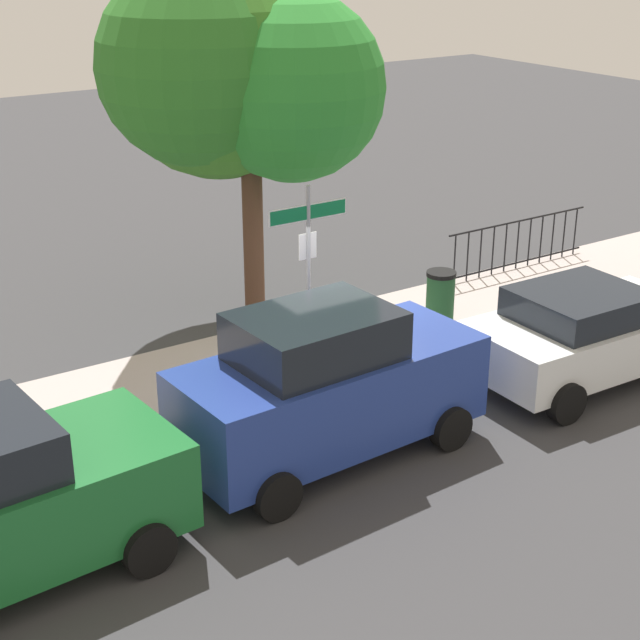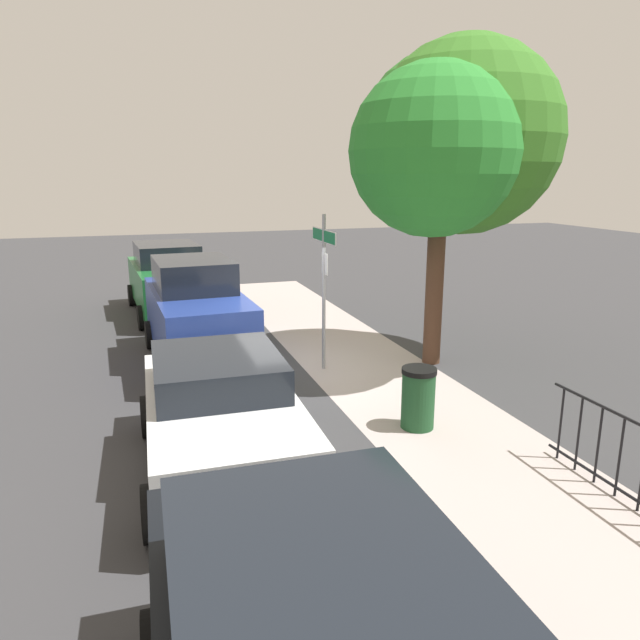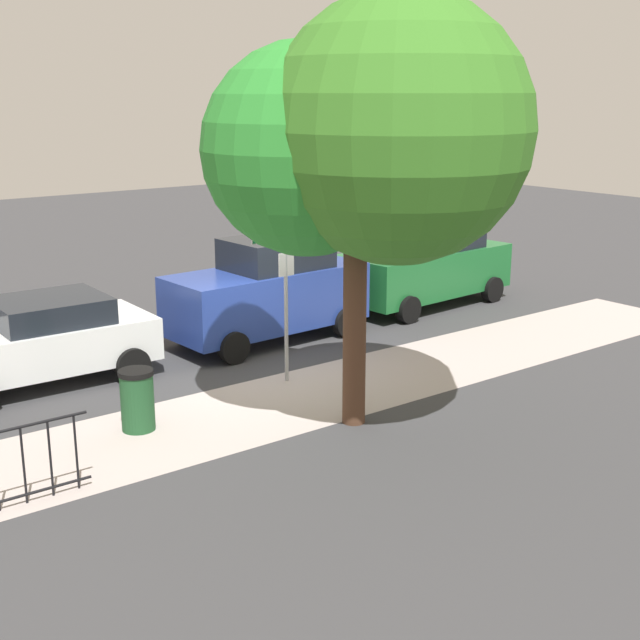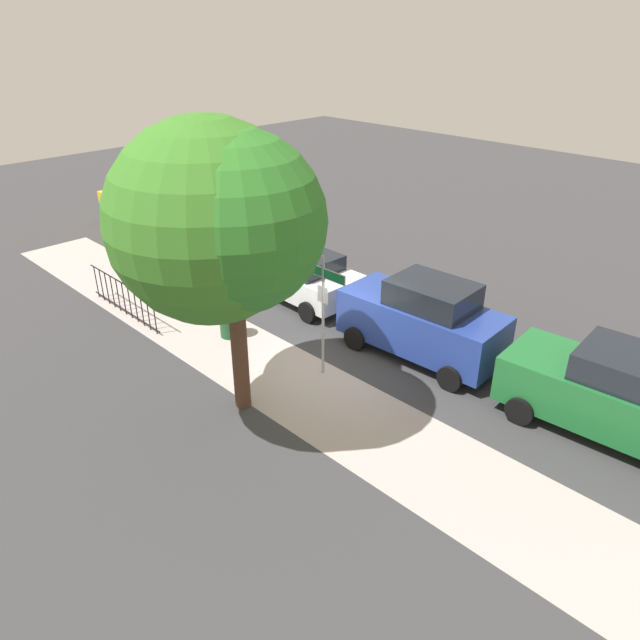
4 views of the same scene
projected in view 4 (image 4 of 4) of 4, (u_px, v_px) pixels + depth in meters
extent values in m
plane|color=#38383A|center=(334.00, 366.00, 15.19)|extent=(60.00, 60.00, 0.00)
cube|color=#AFA19D|center=(245.00, 356.00, 15.63)|extent=(24.00, 2.60, 0.00)
cylinder|color=#9EA0A5|center=(323.00, 317.00, 14.21)|extent=(0.07, 0.07, 3.14)
cube|color=#0F723D|center=(323.00, 273.00, 13.68)|extent=(1.37, 0.02, 0.22)
cube|color=white|center=(323.00, 273.00, 13.68)|extent=(1.40, 0.02, 0.25)
cube|color=silver|center=(323.00, 295.00, 13.92)|extent=(0.32, 0.02, 0.42)
cylinder|color=#4E3223|center=(239.00, 343.00, 12.94)|extent=(0.37, 0.37, 3.27)
sphere|color=#2A852D|center=(232.00, 216.00, 12.35)|extent=(3.17, 3.17, 3.17)
sphere|color=#2C7225|center=(235.00, 222.00, 10.83)|extent=(3.43, 3.43, 3.43)
sphere|color=#377824|center=(209.00, 222.00, 11.01)|extent=(3.89, 3.89, 3.89)
sphere|color=#34751F|center=(229.00, 209.00, 12.13)|extent=(2.32, 2.32, 2.32)
cube|color=#1C672E|center=(613.00, 398.00, 12.43)|extent=(4.66, 2.19, 1.08)
cube|color=black|center=(636.00, 369.00, 11.89)|extent=(2.29, 1.80, 0.59)
cylinder|color=black|center=(520.00, 411.00, 12.95)|extent=(0.65, 0.26, 0.64)
cylinder|color=black|center=(553.00, 376.00, 14.21)|extent=(0.65, 0.26, 0.64)
cube|color=navy|center=(421.00, 324.00, 15.26)|extent=(4.38, 1.93, 1.22)
cube|color=black|center=(432.00, 294.00, 14.68)|extent=(2.14, 1.61, 0.64)
cylinder|color=black|center=(355.00, 338.00, 15.85)|extent=(0.65, 0.25, 0.64)
cylinder|color=black|center=(393.00, 317.00, 16.98)|extent=(0.65, 0.25, 0.64)
cylinder|color=black|center=(450.00, 378.00, 14.10)|extent=(0.65, 0.25, 0.64)
cylinder|color=black|center=(485.00, 351.00, 15.24)|extent=(0.65, 0.25, 0.64)
cube|color=white|center=(300.00, 278.00, 18.52)|extent=(4.04, 1.97, 0.78)
cube|color=black|center=(305.00, 261.00, 18.09)|extent=(1.95, 1.70, 0.46)
cylinder|color=black|center=(251.00, 285.00, 19.00)|extent=(0.64, 0.23, 0.64)
cylinder|color=black|center=(294.00, 269.00, 20.15)|extent=(0.64, 0.23, 0.64)
cylinder|color=black|center=(308.00, 312.00, 17.25)|extent=(0.64, 0.23, 0.64)
cylinder|color=black|center=(352.00, 293.00, 18.41)|extent=(0.64, 0.23, 0.64)
cube|color=black|center=(212.00, 237.00, 21.55)|extent=(4.33, 1.95, 1.00)
cube|color=black|center=(215.00, 218.00, 21.03)|extent=(2.09, 1.69, 0.55)
cylinder|color=black|center=(170.00, 246.00, 22.14)|extent=(0.64, 0.23, 0.64)
cylinder|color=black|center=(212.00, 235.00, 23.29)|extent=(0.64, 0.23, 0.64)
cylinder|color=black|center=(215.00, 268.00, 20.27)|extent=(0.64, 0.23, 0.64)
cylinder|color=black|center=(258.00, 254.00, 21.43)|extent=(0.64, 0.23, 0.64)
cube|color=yellow|center=(147.00, 209.00, 24.64)|extent=(4.65, 1.98, 1.02)
cube|color=black|center=(148.00, 192.00, 24.10)|extent=(2.25, 1.70, 0.56)
cylinder|color=black|center=(109.00, 218.00, 25.23)|extent=(0.64, 0.23, 0.64)
cylinder|color=black|center=(148.00, 209.00, 26.44)|extent=(0.64, 0.23, 0.64)
cylinder|color=black|center=(149.00, 235.00, 23.31)|extent=(0.64, 0.23, 0.64)
cylinder|color=black|center=(189.00, 224.00, 24.51)|extent=(0.64, 0.23, 0.64)
cylinder|color=black|center=(121.00, 282.00, 17.34)|extent=(3.84, 0.04, 0.04)
cylinder|color=black|center=(126.00, 311.00, 17.77)|extent=(3.84, 0.04, 0.04)
cylinder|color=black|center=(155.00, 317.00, 16.49)|extent=(0.03, 0.03, 1.05)
cylinder|color=black|center=(148.00, 313.00, 16.70)|extent=(0.03, 0.03, 1.05)
cylinder|color=black|center=(142.00, 310.00, 16.92)|extent=(0.03, 0.03, 1.05)
cylinder|color=black|center=(136.00, 306.00, 17.14)|extent=(0.03, 0.03, 1.05)
cylinder|color=black|center=(130.00, 302.00, 17.36)|extent=(0.03, 0.03, 1.05)
cylinder|color=black|center=(124.00, 299.00, 17.58)|extent=(0.03, 0.03, 1.05)
cylinder|color=black|center=(118.00, 295.00, 17.80)|extent=(0.03, 0.03, 1.05)
cylinder|color=black|center=(112.00, 292.00, 18.02)|extent=(0.03, 0.03, 1.05)
cylinder|color=black|center=(107.00, 288.00, 18.24)|extent=(0.03, 0.03, 1.05)
cylinder|color=black|center=(102.00, 285.00, 18.46)|extent=(0.03, 0.03, 1.05)
cylinder|color=black|center=(96.00, 282.00, 18.68)|extent=(0.03, 0.03, 1.05)
cylinder|color=#1E4C28|center=(229.00, 322.00, 16.42)|extent=(0.52, 0.52, 0.90)
cylinder|color=black|center=(228.00, 306.00, 16.20)|extent=(0.55, 0.55, 0.08)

